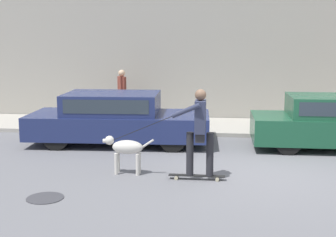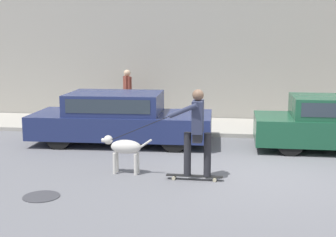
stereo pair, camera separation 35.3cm
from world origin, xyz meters
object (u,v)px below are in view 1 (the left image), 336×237
(dog, at_px, (126,149))
(pedestrian_with_bag, at_px, (122,92))
(skateboarder, at_px, (199,129))
(parked_car_0, at_px, (118,119))

(dog, distance_m, pedestrian_with_bag, 5.67)
(skateboarder, bearing_deg, dog, -8.66)
(skateboarder, xyz_separation_m, pedestrian_with_bag, (-2.68, 5.75, -0.00))
(pedestrian_with_bag, bearing_deg, skateboarder, -93.17)
(parked_car_0, distance_m, pedestrian_with_bag, 2.92)
(dog, bearing_deg, skateboarder, 173.54)
(parked_car_0, distance_m, dog, 2.76)
(parked_car_0, relative_size, pedestrian_with_bag, 2.90)
(pedestrian_with_bag, bearing_deg, dog, -105.64)
(parked_car_0, height_order, pedestrian_with_bag, pedestrian_with_bag)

